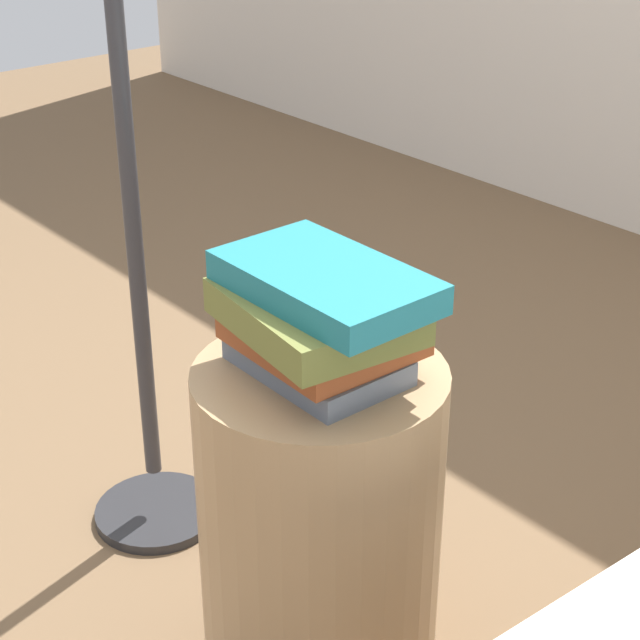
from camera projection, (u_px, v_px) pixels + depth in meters
name	position (u px, v px, depth m)	size (l,w,h in m)	color
side_table	(320.00, 534.00, 1.58)	(0.36, 0.36, 0.56)	tan
book_slate	(320.00, 359.00, 1.45)	(0.23, 0.16, 0.03)	slate
book_rust	(323.00, 334.00, 1.44)	(0.23, 0.20, 0.04)	#994723
book_olive	(316.00, 311.00, 1.41)	(0.25, 0.20, 0.05)	olive
book_teal	(326.00, 281.00, 1.38)	(0.29, 0.17, 0.04)	#1E727F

